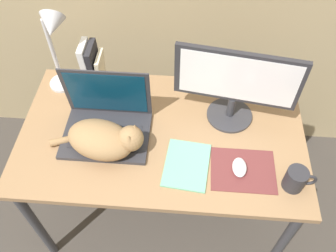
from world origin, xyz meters
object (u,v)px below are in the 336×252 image
object	(u,v)px
book_row	(93,67)
desk_lamp	(54,39)
cat	(104,139)
webcam	(137,78)
computer_mouse	(239,167)
notepad	(187,165)
mug	(296,179)
external_monitor	(236,84)
laptop	(107,122)

from	to	relation	value
book_row	desk_lamp	size ratio (longest dim) A/B	0.55
cat	webcam	world-z (taller)	cat
computer_mouse	book_row	distance (m)	0.84
notepad	webcam	xyz separation A→B (m)	(-0.27, 0.47, 0.04)
notepad	mug	xyz separation A→B (m)	(0.43, -0.06, 0.05)
desk_lamp	webcam	bearing A→B (deg)	9.59
external_monitor	webcam	xyz separation A→B (m)	(-0.46, 0.18, -0.17)
webcam	notepad	bearing A→B (deg)	-59.57
webcam	book_row	bearing A→B (deg)	-176.19
webcam	mug	distance (m)	0.88
notepad	mug	bearing A→B (deg)	-8.23
laptop	webcam	xyz separation A→B (m)	(0.09, 0.30, -0.01)
notepad	book_row	bearing A→B (deg)	136.73
computer_mouse	book_row	world-z (taller)	book_row
webcam	mug	world-z (taller)	mug
laptop	book_row	bearing A→B (deg)	111.32
computer_mouse	notepad	xyz separation A→B (m)	(-0.22, 0.00, -0.01)
desk_lamp	notepad	world-z (taller)	desk_lamp
laptop	notepad	size ratio (longest dim) A/B	1.49
cat	notepad	distance (m)	0.36
cat	book_row	size ratio (longest dim) A/B	1.70
laptop	cat	size ratio (longest dim) A/B	0.91
cat	computer_mouse	bearing A→B (deg)	-5.88
laptop	external_monitor	xyz separation A→B (m)	(0.55, 0.13, 0.15)
computer_mouse	desk_lamp	bearing A→B (deg)	153.65
laptop	desk_lamp	world-z (taller)	desk_lamp
cat	webcam	distance (m)	0.42
computer_mouse	external_monitor	bearing A→B (deg)	96.18
webcam	mug	bearing A→B (deg)	-36.71
book_row	laptop	bearing A→B (deg)	-68.68
cat	desk_lamp	world-z (taller)	desk_lamp
computer_mouse	mug	xyz separation A→B (m)	(0.22, -0.06, 0.03)
desk_lamp	mug	world-z (taller)	desk_lamp
laptop	book_row	size ratio (longest dim) A/B	1.54
laptop	computer_mouse	bearing A→B (deg)	-15.74
computer_mouse	desk_lamp	size ratio (longest dim) A/B	0.21
laptop	webcam	bearing A→B (deg)	72.96
mug	desk_lamp	bearing A→B (deg)	155.78
external_monitor	computer_mouse	world-z (taller)	external_monitor
external_monitor	mug	distance (m)	0.46
book_row	mug	world-z (taller)	book_row
book_row	external_monitor	bearing A→B (deg)	-13.63
external_monitor	desk_lamp	distance (m)	0.81
book_row	mug	bearing A→B (deg)	-29.35
cat	computer_mouse	distance (m)	0.58
desk_lamp	webcam	distance (m)	0.43
book_row	notepad	distance (m)	0.67
desk_lamp	notepad	xyz separation A→B (m)	(0.61, -0.41, -0.30)
external_monitor	webcam	world-z (taller)	external_monitor
external_monitor	book_row	distance (m)	0.69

